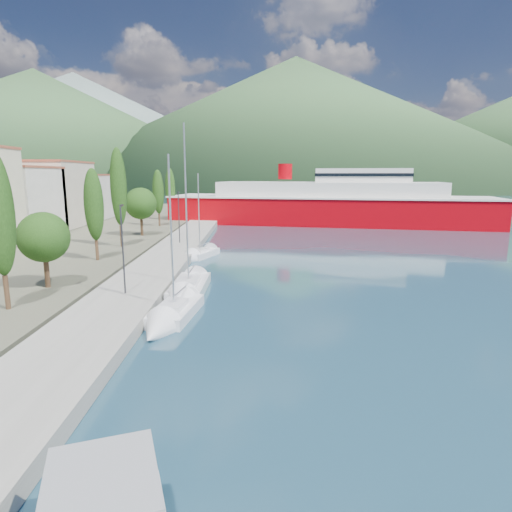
{
  "coord_description": "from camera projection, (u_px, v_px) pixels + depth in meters",
  "views": [
    {
      "loc": [
        -0.25,
        -13.93,
        8.8
      ],
      "look_at": [
        0.0,
        14.0,
        3.5
      ],
      "focal_mm": 30.0,
      "sensor_mm": 36.0,
      "label": 1
    }
  ],
  "objects": [
    {
      "name": "ground",
      "position": [
        253.0,
        204.0,
        133.22
      ],
      "size": [
        1400.0,
        1400.0,
        0.0
      ],
      "primitive_type": "plane",
      "color": "#1D3D4F"
    },
    {
      "name": "quay",
      "position": [
        161.0,
        265.0,
        40.71
      ],
      "size": [
        5.0,
        88.0,
        0.8
      ],
      "primitive_type": "cube",
      "color": "gray",
      "rests_on": "ground"
    },
    {
      "name": "hills_far",
      "position": [
        349.0,
        126.0,
        609.99
      ],
      "size": [
        1480.0,
        900.0,
        180.0
      ],
      "color": "slate",
      "rests_on": "ground"
    },
    {
      "name": "hills_near",
      "position": [
        365.0,
        128.0,
        372.98
      ],
      "size": [
        1010.0,
        520.0,
        115.0
      ],
      "color": "#355A32",
      "rests_on": "ground"
    },
    {
      "name": "tree_row",
      "position": [
        115.0,
        204.0,
        46.68
      ],
      "size": [
        4.23,
        63.57,
        11.15
      ],
      "color": "#47301E",
      "rests_on": "land_strip"
    },
    {
      "name": "lamp_posts",
      "position": [
        122.0,
        247.0,
        28.64
      ],
      "size": [
        0.15,
        46.11,
        6.06
      ],
      "color": "#2D2D33",
      "rests_on": "quay"
    },
    {
      "name": "sailboat_near",
      "position": [
        166.0,
        321.0,
        25.28
      ],
      "size": [
        3.3,
        7.83,
        10.9
      ],
      "color": "silver",
      "rests_on": "ground"
    },
    {
      "name": "sailboat_mid",
      "position": [
        184.0,
        296.0,
        30.51
      ],
      "size": [
        2.64,
        9.35,
        13.39
      ],
      "color": "silver",
      "rests_on": "ground"
    },
    {
      "name": "sailboat_far",
      "position": [
        194.0,
        257.0,
        45.36
      ],
      "size": [
        4.44,
        6.99,
        9.81
      ],
      "color": "silver",
      "rests_on": "ground"
    },
    {
      "name": "ferry",
      "position": [
        329.0,
        205.0,
        77.36
      ],
      "size": [
        58.65,
        24.12,
        11.4
      ],
      "color": "#A70009",
      "rests_on": "ground"
    }
  ]
}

